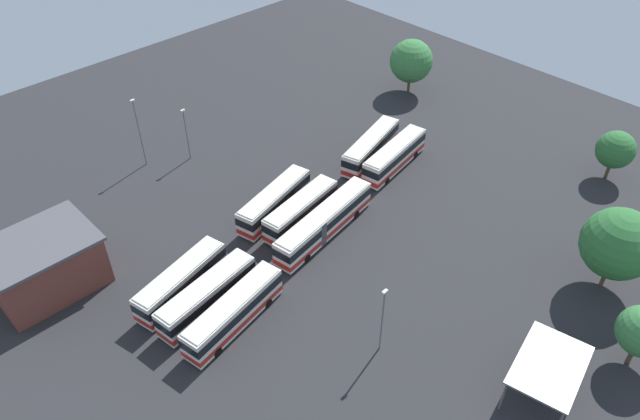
% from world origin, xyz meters
% --- Properties ---
extents(ground_plane, '(110.78, 110.78, 0.00)m').
position_xyz_m(ground_plane, '(0.00, 0.00, 0.00)').
color(ground_plane, '#28282B').
extents(bus_row0_slot0, '(12.19, 4.58, 3.52)m').
position_xyz_m(bus_row0_slot0, '(-14.96, -6.68, 1.86)').
color(bus_row0_slot0, silver).
rests_on(bus_row0_slot0, ground_plane).
extents(bus_row0_slot1, '(11.72, 4.11, 3.52)m').
position_xyz_m(bus_row0_slot1, '(-15.52, -3.19, 1.86)').
color(bus_row0_slot1, silver).
rests_on(bus_row0_slot1, ground_plane).
extents(bus_row0_slot2, '(11.34, 4.84, 3.52)m').
position_xyz_m(bus_row0_slot2, '(-16.28, 0.20, 1.86)').
color(bus_row0_slot2, silver).
rests_on(bus_row0_slot2, ground_plane).
extents(bus_row1_slot0, '(15.40, 4.72, 3.52)m').
position_xyz_m(bus_row1_slot0, '(0.48, -3.33, 1.86)').
color(bus_row1_slot0, silver).
rests_on(bus_row1_slot0, ground_plane).
extents(bus_row1_slot1, '(11.23, 4.13, 3.52)m').
position_xyz_m(bus_row1_slot1, '(0.07, 0.07, 1.86)').
color(bus_row1_slot1, silver).
rests_on(bus_row1_slot1, ground_plane).
extents(bus_row1_slot2, '(11.78, 5.06, 3.52)m').
position_xyz_m(bus_row1_slot2, '(-1.05, 3.46, 1.86)').
color(bus_row1_slot2, silver).
rests_on(bus_row1_slot2, ground_plane).
extents(bus_row2_slot0, '(12.10, 4.37, 3.52)m').
position_xyz_m(bus_row2_slot0, '(16.36, -0.21, 1.86)').
color(bus_row2_slot0, silver).
rests_on(bus_row2_slot0, ground_plane).
extents(bus_row2_slot1, '(12.11, 5.45, 3.52)m').
position_xyz_m(bus_row2_slot1, '(15.73, 3.35, 1.86)').
color(bus_row2_slot1, silver).
rests_on(bus_row2_slot1, ground_plane).
extents(depot_building, '(10.95, 8.35, 6.06)m').
position_xyz_m(depot_building, '(-25.46, 10.83, 3.05)').
color(depot_building, brown).
rests_on(depot_building, ground_plane).
extents(maintenance_shelter, '(8.72, 6.75, 3.97)m').
position_xyz_m(maintenance_shelter, '(-0.41, -31.35, 3.74)').
color(maintenance_shelter, slate).
rests_on(maintenance_shelter, ground_plane).
extents(lamp_post_near_entrance, '(0.56, 0.28, 7.91)m').
position_xyz_m(lamp_post_near_entrance, '(-7.01, -18.40, 4.37)').
color(lamp_post_near_entrance, slate).
rests_on(lamp_post_near_entrance, ground_plane).
extents(lamp_post_mid_lot, '(0.56, 0.28, 9.61)m').
position_xyz_m(lamp_post_mid_lot, '(-6.59, 23.20, 5.23)').
color(lamp_post_mid_lot, slate).
rests_on(lamp_post_mid_lot, ground_plane).
extents(lamp_post_far_corner, '(0.56, 0.28, 7.41)m').
position_xyz_m(lamp_post_far_corner, '(-1.60, 20.25, 4.12)').
color(lamp_post_far_corner, slate).
rests_on(lamp_post_far_corner, ground_plane).
extents(tree_northwest, '(6.59, 6.59, 8.50)m').
position_xyz_m(tree_northwest, '(33.90, 11.73, 5.20)').
color(tree_northwest, brown).
rests_on(tree_northwest, ground_plane).
extents(tree_north_edge, '(4.77, 4.77, 6.63)m').
position_xyz_m(tree_north_edge, '(34.39, -20.66, 4.23)').
color(tree_north_edge, brown).
rests_on(tree_north_edge, ground_plane).
extents(tree_south_edge, '(7.33, 7.33, 9.51)m').
position_xyz_m(tree_south_edge, '(15.79, -29.11, 5.84)').
color(tree_south_edge, brown).
rests_on(tree_south_edge, ground_plane).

